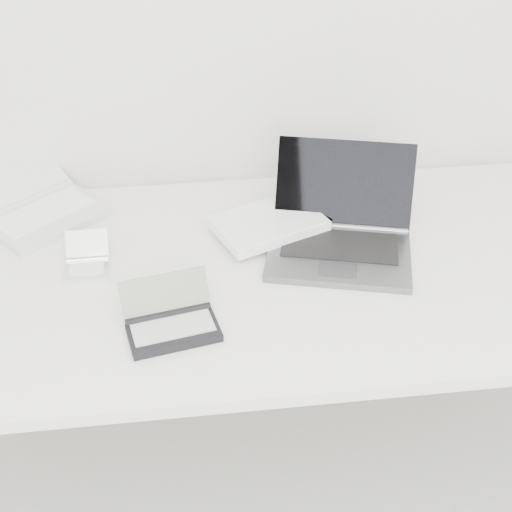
{
  "coord_description": "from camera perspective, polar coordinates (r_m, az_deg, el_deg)",
  "views": [
    {
      "loc": [
        -0.18,
        0.26,
        1.7
      ],
      "look_at": [
        -0.03,
        1.51,
        0.79
      ],
      "focal_mm": 50.0,
      "sensor_mm": 36.0,
      "label": 1
    }
  ],
  "objects": [
    {
      "name": "laptop_large",
      "position": [
        1.69,
        4.63,
        2.06
      ],
      "size": [
        0.51,
        0.4,
        0.2
      ],
      "rotation": [
        0.0,
        0.0,
        -0.26
      ],
      "color": "slate",
      "rests_on": "desk"
    },
    {
      "name": "desk",
      "position": [
        1.65,
        0.86,
        -2.11
      ],
      "size": [
        1.6,
        0.8,
        0.73
      ],
      "color": "white",
      "rests_on": "ground"
    },
    {
      "name": "palmtop_charcoal",
      "position": [
        1.45,
        -6.8,
        -5.29
      ],
      "size": [
        0.2,
        0.17,
        0.1
      ],
      "rotation": [
        0.0,
        0.0,
        0.2
      ],
      "color": "black",
      "rests_on": "desk"
    },
    {
      "name": "pda_silver",
      "position": [
        1.65,
        -13.36,
        -0.6
      ],
      "size": [
        0.1,
        0.12,
        0.07
      ],
      "rotation": [
        0.0,
        0.0,
        0.0
      ],
      "color": "white",
      "rests_on": "desk"
    },
    {
      "name": "netbook_open_white",
      "position": [
        1.88,
        -17.18,
        3.85
      ],
      "size": [
        0.42,
        0.43,
        0.11
      ],
      "rotation": [
        0.0,
        0.0,
        0.69
      ],
      "color": "silver",
      "rests_on": "desk"
    }
  ]
}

